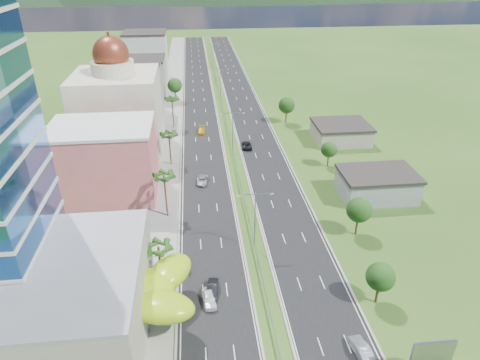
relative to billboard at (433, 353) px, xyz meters
name	(u,v)px	position (x,y,z in m)	size (l,w,h in m)	color
ground	(263,287)	(-17.00, 18.00, -4.42)	(500.00, 500.00, 0.00)	#2D5119
road_left	(199,105)	(-24.50, 108.00, -4.40)	(11.00, 260.00, 0.04)	black
road_right	(244,104)	(-9.50, 108.00, -4.40)	(11.00, 260.00, 0.04)	black
sidewalk_left	(171,106)	(-34.00, 108.00, -4.36)	(7.00, 260.00, 0.12)	gray
median_guardrail	(226,121)	(-17.00, 89.99, -3.80)	(0.10, 216.06, 0.76)	gray
streetlight_median_b	(255,215)	(-17.00, 28.00, 2.33)	(6.04, 0.25, 11.00)	gray
streetlight_median_c	(233,129)	(-17.00, 68.00, 2.33)	(6.04, 0.25, 11.00)	gray
streetlight_median_d	(220,81)	(-17.00, 113.00, 2.33)	(6.04, 0.25, 11.00)	gray
streetlight_median_e	(213,53)	(-17.00, 158.00, 2.33)	(6.04, 0.25, 11.00)	gray
mall_podium	(27,305)	(-49.00, 12.00, 1.08)	(30.00, 24.00, 11.00)	#A19C85
lime_canopy	(124,290)	(-37.00, 14.00, 0.57)	(18.00, 15.00, 7.40)	#97C212
pink_shophouse	(105,162)	(-45.00, 50.00, 3.08)	(20.00, 15.00, 15.00)	#D35666
domed_building	(118,108)	(-45.00, 73.00, 6.93)	(20.00, 20.00, 28.70)	beige
midrise_grey	(135,92)	(-44.00, 98.00, 3.58)	(16.00, 15.00, 16.00)	gray
midrise_beige	(142,78)	(-44.00, 120.00, 2.08)	(16.00, 15.00, 13.00)	#A19C85
midrise_white	(147,57)	(-44.00, 143.00, 4.58)	(16.00, 15.00, 18.00)	silver
billboard	(433,353)	(0.00, 0.00, 0.00)	(5.20, 0.35, 6.20)	gray
shed_near	(377,186)	(11.00, 43.00, -1.92)	(15.00, 10.00, 5.00)	gray
shed_far	(341,133)	(13.00, 73.00, -2.22)	(14.00, 12.00, 4.40)	#A19C85
palm_tree_b	(159,249)	(-32.50, 20.00, 2.64)	(3.60, 3.60, 8.10)	#47301C
palm_tree_c	(164,177)	(-32.50, 40.00, 4.08)	(3.60, 3.60, 9.60)	#47301C
palm_tree_d	(169,136)	(-32.50, 63.00, 3.12)	(3.60, 3.60, 8.60)	#47301C
palm_tree_e	(172,100)	(-32.50, 88.00, 3.89)	(3.60, 3.60, 9.40)	#47301C
leafy_tree_lfar	(175,86)	(-32.50, 113.00, 1.16)	(4.90, 4.90, 8.05)	#47301C
leafy_tree_ra	(381,277)	(-1.00, 13.00, 0.35)	(4.20, 4.20, 6.90)	#47301C
leafy_tree_rb	(359,210)	(2.00, 30.00, 0.76)	(4.55, 4.55, 7.47)	#47301C
leafy_tree_rc	(329,150)	(5.00, 58.00, -0.05)	(3.85, 3.85, 6.33)	#47301C
leafy_tree_rd	(287,105)	(1.00, 88.00, 1.16)	(4.90, 4.90, 8.05)	#47301C
car_white_near_left	(209,298)	(-25.49, 15.61, -3.62)	(1.79, 4.46, 1.52)	white
car_dark_left	(212,289)	(-24.89, 17.61, -3.65)	(1.54, 4.41, 1.45)	black
car_silver_mid_left	(203,180)	(-25.23, 52.72, -3.72)	(2.18, 4.73, 1.31)	#A1A4A9
car_yellow_far_left	(202,130)	(-24.49, 82.96, -3.67)	(1.99, 4.90, 1.42)	gold
car_silver_right	(361,350)	(-6.53, 4.28, -3.58)	(1.69, 4.85, 1.60)	#A7A9AF
car_dark_far_right	(247,145)	(-13.02, 71.05, -3.64)	(2.47, 5.36, 1.49)	black
motorcycle	(190,271)	(-28.27, 22.26, -3.82)	(0.53, 1.76, 1.13)	black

